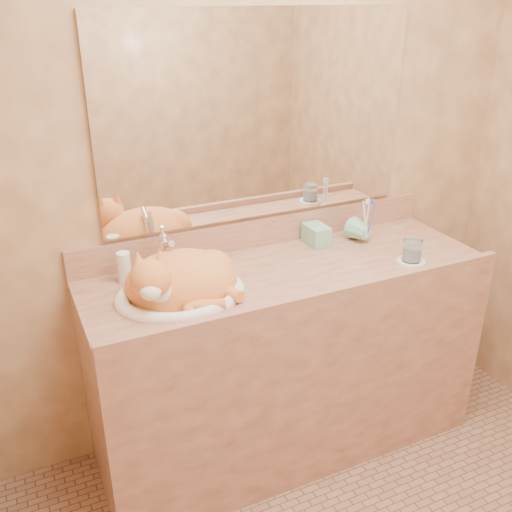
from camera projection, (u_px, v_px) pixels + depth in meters
name	position (u px, v px, depth m)	size (l,w,h in m)	color
wall_back	(259.00, 153.00, 2.28)	(2.40, 0.02, 2.50)	#936643
vanity_counter	(286.00, 360.00, 2.40)	(1.60, 0.55, 0.85)	brown
mirror	(260.00, 118.00, 2.21)	(1.30, 0.02, 0.80)	white
sink_basin	(180.00, 277.00, 2.00)	(0.46, 0.38, 0.14)	white
faucet	(165.00, 253.00, 2.14)	(0.05, 0.13, 0.18)	silver
cat	(178.00, 278.00, 2.01)	(0.41, 0.33, 0.22)	orange
soap_dispenser	(324.00, 228.00, 2.37)	(0.08, 0.08, 0.18)	#7CC7A5
toothbrush_cup	(367.00, 234.00, 2.43)	(0.10, 0.10, 0.09)	#7CC7A5
toothbrushes	(368.00, 218.00, 2.39)	(0.03, 0.03, 0.21)	white
saucer	(411.00, 262.00, 2.28)	(0.11, 0.11, 0.01)	white
water_glass	(412.00, 250.00, 2.26)	(0.07, 0.07, 0.09)	silver
lotion_bottle	(124.00, 268.00, 2.10)	(0.05, 0.05, 0.12)	white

